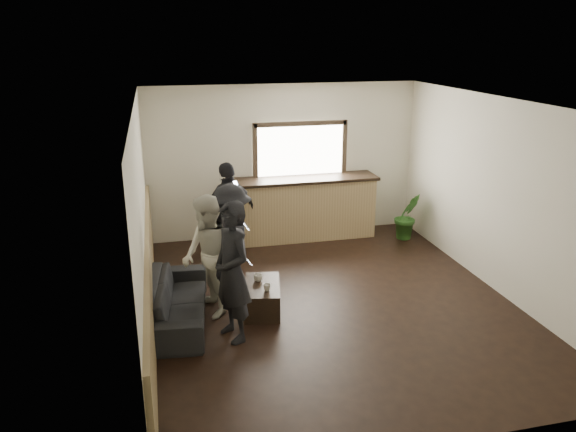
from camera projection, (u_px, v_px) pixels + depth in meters
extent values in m
cube|color=black|center=(331.00, 302.00, 7.97)|extent=(5.00, 6.00, 0.01)
cube|color=silver|center=(336.00, 103.00, 7.10)|extent=(5.00, 6.00, 0.01)
cube|color=silver|center=(284.00, 161.00, 10.31)|extent=(5.00, 0.01, 2.80)
cube|color=silver|center=(442.00, 310.00, 4.76)|extent=(5.00, 0.01, 2.80)
cube|color=silver|center=(142.00, 222.00, 6.99)|extent=(0.01, 6.00, 2.80)
cube|color=silver|center=(499.00, 196.00, 8.09)|extent=(0.01, 6.00, 2.80)
cube|color=#907A51|center=(150.00, 284.00, 7.26)|extent=(0.06, 5.90, 1.10)
cube|color=tan|center=(303.00, 209.00, 10.35)|extent=(2.60, 0.60, 1.10)
cube|color=black|center=(304.00, 179.00, 10.17)|extent=(2.70, 0.68, 0.05)
cube|color=white|center=(300.00, 150.00, 10.28)|extent=(1.60, 0.06, 0.90)
cube|color=#3F3326|center=(301.00, 124.00, 10.10)|extent=(1.72, 0.08, 0.08)
cube|color=#3F3326|center=(255.00, 153.00, 10.07)|extent=(0.08, 0.08, 1.06)
cube|color=#3F3326|center=(344.00, 148.00, 10.44)|extent=(0.08, 0.08, 1.06)
imported|color=black|center=(176.00, 301.00, 7.40)|extent=(0.95, 1.97, 0.56)
cube|color=black|center=(262.00, 297.00, 7.71)|extent=(0.63, 0.92, 0.38)
imported|color=silver|center=(258.00, 278.00, 7.75)|extent=(0.17, 0.17, 0.10)
imported|color=silver|center=(267.00, 287.00, 7.45)|extent=(0.12, 0.12, 0.09)
imported|color=#2D6623|center=(407.00, 216.00, 10.33)|extent=(0.51, 0.43, 0.87)
imported|color=black|center=(232.00, 272.00, 6.79)|extent=(0.62, 0.75, 1.77)
cube|color=black|center=(248.00, 261.00, 6.88)|extent=(0.11, 0.10, 0.12)
cube|color=white|center=(248.00, 261.00, 6.87)|extent=(0.09, 0.09, 0.11)
imported|color=beige|center=(208.00, 257.00, 7.41)|extent=(0.81, 0.94, 1.65)
cube|color=black|center=(223.00, 240.00, 7.45)|extent=(0.11, 0.09, 0.12)
cube|color=white|center=(223.00, 240.00, 7.44)|extent=(0.09, 0.08, 0.11)
imported|color=black|center=(231.00, 239.00, 8.07)|extent=(0.83, 1.16, 1.63)
cube|color=black|center=(246.00, 226.00, 8.01)|extent=(0.11, 0.09, 0.12)
cube|color=white|center=(246.00, 226.00, 8.00)|extent=(0.09, 0.08, 0.11)
imported|color=black|center=(229.00, 211.00, 9.31)|extent=(1.05, 0.80, 1.66)
cube|color=black|center=(236.00, 185.00, 9.00)|extent=(0.11, 0.11, 0.12)
cube|color=white|center=(236.00, 185.00, 8.99)|extent=(0.09, 0.10, 0.11)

